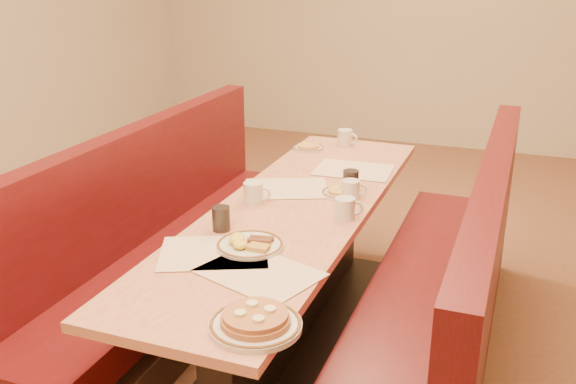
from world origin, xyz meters
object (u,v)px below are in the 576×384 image
(coffee_mug_a, at_px, (346,208))
(diner_table, at_px, (294,276))
(coffee_mug_b, at_px, (254,192))
(soda_tumbler_near, at_px, (221,219))
(booth_left, at_px, (166,256))
(booth_right, at_px, (443,305))
(soda_tumbler_mid, at_px, (351,181))
(pancake_plate, at_px, (255,322))
(coffee_mug_d, at_px, (346,137))
(coffee_mug_c, at_px, (351,189))
(eggs_plate, at_px, (249,244))

(coffee_mug_a, bearing_deg, diner_table, 142.88)
(coffee_mug_b, xyz_separation_m, soda_tumbler_near, (-0.00, -0.36, 0.00))
(booth_left, relative_size, booth_right, 1.00)
(booth_right, relative_size, soda_tumbler_near, 23.11)
(booth_left, relative_size, soda_tumbler_mid, 22.50)
(pancake_plate, bearing_deg, diner_table, 103.72)
(booth_left, relative_size, coffee_mug_b, 18.50)
(booth_right, height_order, coffee_mug_b, booth_right)
(soda_tumbler_near, xyz_separation_m, soda_tumbler_mid, (0.39, 0.68, 0.00))
(booth_left, distance_m, soda_tumbler_mid, 1.07)
(coffee_mug_d, bearing_deg, coffee_mug_c, -64.01)
(diner_table, distance_m, soda_tumbler_mid, 0.56)
(coffee_mug_d, bearing_deg, booth_left, -113.07)
(eggs_plate, height_order, coffee_mug_a, coffee_mug_a)
(soda_tumbler_mid, bearing_deg, coffee_mug_c, -72.35)
(booth_right, xyz_separation_m, coffee_mug_c, (-0.51, 0.19, 0.44))
(pancake_plate, height_order, soda_tumbler_mid, soda_tumbler_mid)
(coffee_mug_c, bearing_deg, pancake_plate, -107.59)
(booth_left, bearing_deg, coffee_mug_b, -3.10)
(booth_right, bearing_deg, soda_tumbler_mid, 151.38)
(diner_table, bearing_deg, pancake_plate, -76.28)
(booth_left, distance_m, booth_right, 1.46)
(pancake_plate, distance_m, coffee_mug_b, 1.12)
(diner_table, height_order, coffee_mug_c, coffee_mug_c)
(pancake_plate, bearing_deg, soda_tumbler_near, 124.08)
(coffee_mug_d, distance_m, soda_tumbler_near, 1.49)
(pancake_plate, bearing_deg, coffee_mug_c, 91.44)
(coffee_mug_b, xyz_separation_m, coffee_mug_c, (0.42, 0.22, -0.00))
(booth_right, distance_m, coffee_mug_d, 1.43)
(diner_table, distance_m, coffee_mug_c, 0.52)
(booth_left, xyz_separation_m, coffee_mug_c, (0.96, 0.19, 0.44))
(coffee_mug_d, height_order, soda_tumbler_mid, soda_tumbler_mid)
(booth_left, relative_size, coffee_mug_c, 20.45)
(booth_left, relative_size, soda_tumbler_near, 23.11)
(pancake_plate, distance_m, coffee_mug_a, 0.99)
(coffee_mug_a, distance_m, soda_tumbler_mid, 0.37)
(booth_left, height_order, eggs_plate, booth_left)
(soda_tumbler_near, distance_m, soda_tumbler_mid, 0.78)
(coffee_mug_d, relative_size, soda_tumbler_mid, 1.21)
(diner_table, bearing_deg, booth_left, 180.00)
(booth_right, relative_size, eggs_plate, 9.05)
(booth_right, bearing_deg, coffee_mug_d, 125.90)
(eggs_plate, relative_size, soda_tumbler_mid, 2.49)
(diner_table, distance_m, soda_tumbler_near, 0.61)
(coffee_mug_b, bearing_deg, booth_right, -5.19)
(booth_right, relative_size, coffee_mug_c, 20.45)
(soda_tumbler_mid, bearing_deg, soda_tumbler_near, -119.95)
(coffee_mug_b, bearing_deg, booth_left, 169.92)
(booth_left, xyz_separation_m, eggs_plate, (0.72, -0.51, 0.41))
(eggs_plate, height_order, soda_tumbler_mid, soda_tumbler_mid)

